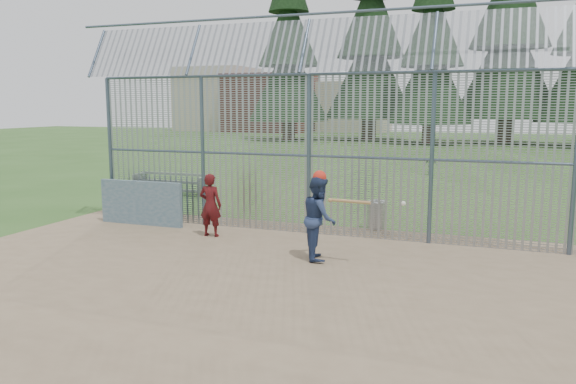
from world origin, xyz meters
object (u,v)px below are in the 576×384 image
at_px(onlooker, 210,205).
at_px(batter, 319,218).
at_px(dugout_wall, 141,203).
at_px(trash_can, 377,215).
at_px(bleacher, 172,183).

bearing_deg(onlooker, batter, 158.99).
relative_size(dugout_wall, batter, 1.41).
xyz_separation_m(dugout_wall, trash_can, (6.12, 1.76, -0.24)).
relative_size(dugout_wall, trash_can, 3.05).
distance_m(trash_can, bleacher, 8.99).
xyz_separation_m(batter, trash_can, (0.55, 3.38, -0.53)).
distance_m(onlooker, trash_can, 4.38).
height_order(onlooker, trash_can, onlooker).
distance_m(batter, bleacher, 10.31).
bearing_deg(batter, trash_can, -30.60).
distance_m(dugout_wall, bleacher, 5.58).
distance_m(dugout_wall, batter, 5.81).
distance_m(dugout_wall, onlooker, 2.49).
distance_m(batter, onlooker, 3.33).
xyz_separation_m(trash_can, bleacher, (-8.34, 3.36, 0.03)).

